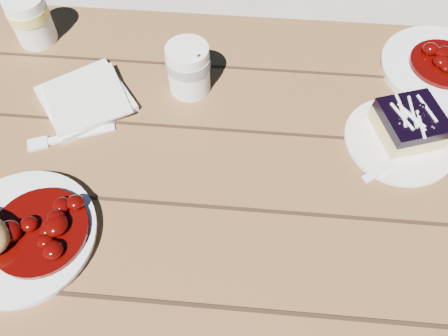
# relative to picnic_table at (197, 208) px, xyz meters

# --- Properties ---
(ground) EXTENTS (60.00, 60.00, 0.00)m
(ground) POSITION_rel_picnic_table_xyz_m (0.00, 0.00, -0.59)
(ground) COLOR #AFAA9E
(ground) RESTS_ON ground
(picnic_table) EXTENTS (2.00, 1.55, 0.75)m
(picnic_table) POSITION_rel_picnic_table_xyz_m (0.00, 0.00, 0.00)
(picnic_table) COLOR brown
(picnic_table) RESTS_ON ground
(main_plate) EXTENTS (0.22, 0.22, 0.02)m
(main_plate) POSITION_rel_picnic_table_xyz_m (-0.24, -0.16, 0.17)
(main_plate) COLOR white
(main_plate) RESTS_ON picnic_table
(goulash_stew) EXTENTS (0.15, 0.15, 0.04)m
(goulash_stew) POSITION_rel_picnic_table_xyz_m (-0.21, -0.15, 0.20)
(goulash_stew) COLOR #430302
(goulash_stew) RESTS_ON main_plate
(dessert_plate) EXTENTS (0.19, 0.19, 0.01)m
(dessert_plate) POSITION_rel_picnic_table_xyz_m (0.36, 0.08, 0.17)
(dessert_plate) COLOR white
(dessert_plate) RESTS_ON picnic_table
(blueberry_cake) EXTENTS (0.13, 0.13, 0.06)m
(blueberry_cake) POSITION_rel_picnic_table_xyz_m (0.37, 0.09, 0.20)
(blueberry_cake) COLOR #DECB79
(blueberry_cake) RESTS_ON dessert_plate
(fork_dessert) EXTENTS (0.14, 0.11, 0.00)m
(fork_dessert) POSITION_rel_picnic_table_xyz_m (0.34, 0.02, 0.17)
(fork_dessert) COLOR white
(fork_dessert) RESTS_ON dessert_plate
(coffee_cup) EXTENTS (0.08, 0.08, 0.10)m
(coffee_cup) POSITION_rel_picnic_table_xyz_m (-0.03, 0.18, 0.21)
(coffee_cup) COLOR white
(coffee_cup) RESTS_ON picnic_table
(napkin_stack) EXTENTS (0.21, 0.21, 0.01)m
(napkin_stack) POSITION_rel_picnic_table_xyz_m (-0.22, 0.13, 0.17)
(napkin_stack) COLOR white
(napkin_stack) RESTS_ON picnic_table
(fork_table) EXTENTS (0.16, 0.08, 0.00)m
(fork_table) POSITION_rel_picnic_table_xyz_m (-0.21, 0.05, 0.16)
(fork_table) COLOR white
(fork_table) RESTS_ON picnic_table
(second_plate) EXTENTS (0.23, 0.23, 0.02)m
(second_plate) POSITION_rel_picnic_table_xyz_m (0.47, 0.27, 0.17)
(second_plate) COLOR white
(second_plate) RESTS_ON picnic_table
(second_stew) EXTENTS (0.13, 0.13, 0.04)m
(second_stew) POSITION_rel_picnic_table_xyz_m (0.47, 0.27, 0.20)
(second_stew) COLOR #430302
(second_stew) RESTS_ON second_plate
(second_cup) EXTENTS (0.08, 0.08, 0.10)m
(second_cup) POSITION_rel_picnic_table_xyz_m (-0.37, 0.29, 0.21)
(second_cup) COLOR white
(second_cup) RESTS_ON picnic_table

